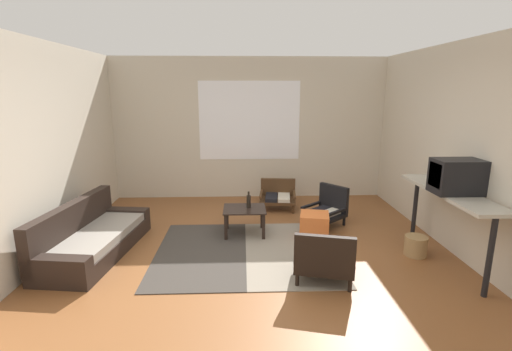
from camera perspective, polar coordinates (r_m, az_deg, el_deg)
ground_plane at (r=4.61m, az=-0.15°, el=-13.78°), size 7.80×7.80×0.00m
far_wall_with_window at (r=7.21m, az=-1.03°, el=7.26°), size 5.60×0.13×2.70m
side_wall_right at (r=5.28m, az=30.00°, el=3.34°), size 0.12×6.60×2.70m
side_wall_left at (r=5.13m, az=-31.55°, el=2.92°), size 0.12×6.60×2.70m
area_rug at (r=4.96m, az=-1.57°, el=-11.69°), size 2.35×2.02×0.01m
couch at (r=5.29m, az=-24.07°, el=-8.89°), size 0.96×1.92×0.68m
coffee_table at (r=5.42m, az=-1.79°, el=-5.88°), size 0.62×0.52×0.40m
armchair_by_window at (r=6.65m, az=3.39°, el=-3.04°), size 0.69×0.60×0.50m
armchair_striped_foreground at (r=4.22m, az=10.55°, el=-12.66°), size 0.76×0.70×0.61m
armchair_corner at (r=5.95m, az=11.03°, el=-4.94°), size 0.75×0.75×0.61m
ottoman_orange at (r=5.38m, az=9.01°, el=-7.75°), size 0.47×0.47×0.37m
console_shelf at (r=5.01m, az=27.80°, el=-3.15°), size 0.43×1.76×0.91m
crt_television at (r=4.84m, az=28.81°, el=-0.13°), size 0.56×0.35×0.40m
clay_vase at (r=5.22m, az=26.42°, el=0.01°), size 0.19×0.19×0.33m
glass_bottle at (r=5.40m, az=-1.15°, el=-3.99°), size 0.06×0.06×0.24m
wicker_basket at (r=5.24m, az=23.52°, el=-9.96°), size 0.28×0.28×0.26m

